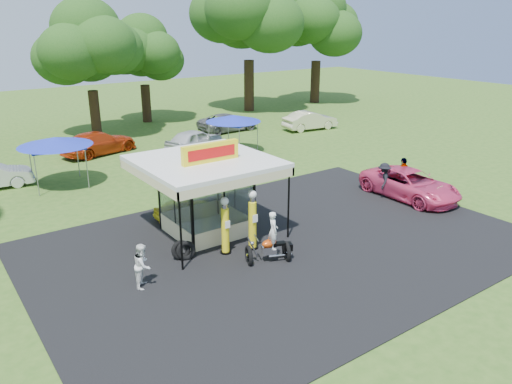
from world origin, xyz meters
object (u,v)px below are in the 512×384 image
Objects in this scene: tent_west at (55,142)px; motorcycle at (271,242)px; kiosk_car at (184,208)px; spectator_east_b at (403,175)px; a_frame_sign at (435,195)px; spectator_east_a at (384,180)px; bg_car_d at (228,122)px; gas_station_kiosk at (206,195)px; bg_car_b at (99,143)px; gas_pump_right at (252,221)px; bg_car_c at (195,140)px; spectator_west at (143,265)px; bg_car_e at (310,120)px; pink_sedan at (410,184)px; gas_pump_left at (225,227)px; tent_east at (233,119)px.

motorcycle is at bearing -74.25° from tent_west.
spectator_east_b is at bearing -107.39° from kiosk_car.
a_frame_sign is 0.52× the size of spectator_east_b.
bg_car_d is (2.20, 18.75, -0.20)m from spectator_east_a.
gas_station_kiosk is 16.28m from bg_car_b.
tent_west reaches higher than gas_pump_right.
tent_west is (-14.97, 11.97, 1.59)m from spectator_east_b.
bg_car_c is at bearing 126.48° from bg_car_d.
gas_pump_right is at bearing 164.07° from bg_car_b.
tent_west is (-4.21, -5.66, 1.76)m from bg_car_b.
spectator_west is (-4.82, 1.11, -0.02)m from motorcycle.
gas_pump_right reaches higher than spectator_east_b.
bg_car_b reaches higher than bg_car_d.
bg_car_b reaches higher than bg_car_e.
gas_pump_right is at bearing 140.39° from bg_car_c.
tent_west reaches higher than bg_car_b.
spectator_west is 0.85× the size of spectator_east_b.
gas_station_kiosk is 3.31× the size of spectator_west.
spectator_east_a is (10.02, -3.54, 0.45)m from kiosk_car.
bg_car_b reaches higher than pink_sedan.
bg_car_b is (-10.76, 17.63, -0.17)m from spectator_east_b.
gas_pump_right is 1.38× the size of spectator_east_a.
gas_pump_left is 4.55m from kiosk_car.
kiosk_car is at bearing 90.00° from gas_station_kiosk.
gas_station_kiosk is at bearing 105.03° from gas_pump_right.
spectator_east_b is 0.50× the size of tent_east.
tent_east is at bearing 52.01° from gas_station_kiosk.
bg_car_c is at bearing 137.04° from tent_east.
tent_west reaches higher than spectator_west.
a_frame_sign is (11.22, -3.68, -1.28)m from gas_station_kiosk.
kiosk_car is 10.64m from spectator_east_a.
spectator_east_b is at bearing 176.09° from bg_car_d.
tent_east reaches higher than bg_car_c.
gas_station_kiosk is 10.15m from spectator_east_a.
gas_station_kiosk is 1.14× the size of bg_car_e.
a_frame_sign is (10.60, 0.21, -0.34)m from motorcycle.
tent_east reaches higher than gas_pump_right.
gas_pump_right is 10.90m from spectator_east_b.
bg_car_b is (-10.47, 19.91, 0.28)m from a_frame_sign.
tent_west is at bearing 127.64° from bg_car_b.
spectator_east_a is at bearing 174.82° from bg_car_c.
kiosk_car is 0.52× the size of pink_sedan.
spectator_east_a is 0.97× the size of spectator_east_b.
bg_car_c is 11.64m from bg_car_e.
gas_pump_left is at bearing 166.76° from gas_pump_right.
spectator_east_a is (9.40, 2.55, 0.09)m from motorcycle.
spectator_east_a is (10.02, -1.34, -0.86)m from gas_station_kiosk.
pink_sedan is 1.15× the size of bg_car_c.
spectator_east_b reaches higher than spectator_west.
spectator_east_b is at bearing 5.99° from gas_pump_right.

